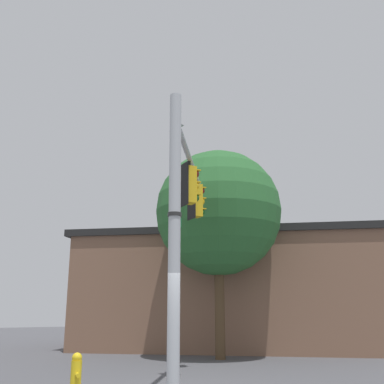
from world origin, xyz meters
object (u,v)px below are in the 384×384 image
object	(u,v)px
traffic_light_mid_outer	(202,213)
bird_flying	(179,124)
traffic_light_mid_inner	(197,201)
fire_hydrant	(76,372)
traffic_light_nearest_pole	(190,185)
street_name_sign	(176,217)

from	to	relation	value
traffic_light_mid_outer	bird_flying	xyz separation A→B (m)	(-0.71, -0.63, 3.57)
traffic_light_mid_inner	fire_hydrant	size ratio (longest dim) A/B	1.59
traffic_light_mid_inner	fire_hydrant	world-z (taller)	traffic_light_mid_inner
traffic_light_nearest_pole	traffic_light_mid_outer	world-z (taller)	same
traffic_light_mid_outer	street_name_sign	size ratio (longest dim) A/B	1.32
traffic_light_mid_outer	fire_hydrant	world-z (taller)	traffic_light_mid_outer
traffic_light_nearest_pole	traffic_light_mid_inner	xyz separation A→B (m)	(-1.61, 1.04, 0.00)
traffic_light_mid_outer	traffic_light_nearest_pole	bearing A→B (deg)	-32.97
traffic_light_nearest_pole	bird_flying	distance (m)	5.50
bird_flying	traffic_light_mid_outer	bearing A→B (deg)	41.44
traffic_light_nearest_pole	fire_hydrant	distance (m)	5.53
traffic_light_nearest_pole	bird_flying	xyz separation A→B (m)	(-3.92, 1.46, 3.57)
traffic_light_mid_inner	fire_hydrant	distance (m)	6.35
traffic_light_nearest_pole	traffic_light_mid_outer	size ratio (longest dim) A/B	1.00
traffic_light_mid_inner	street_name_sign	world-z (taller)	traffic_light_mid_inner
traffic_light_mid_outer	fire_hydrant	bearing A→B (deg)	-56.88
traffic_light_mid_outer	bird_flying	world-z (taller)	bird_flying
bird_flying	fire_hydrant	size ratio (longest dim) A/B	0.50
traffic_light_mid_outer	street_name_sign	bearing A→B (deg)	-33.13
bird_flying	fire_hydrant	bearing A→B (deg)	-47.69
traffic_light_nearest_pole	traffic_light_mid_outer	xyz separation A→B (m)	(-3.21, 2.08, 0.00)
street_name_sign	fire_hydrant	distance (m)	4.19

